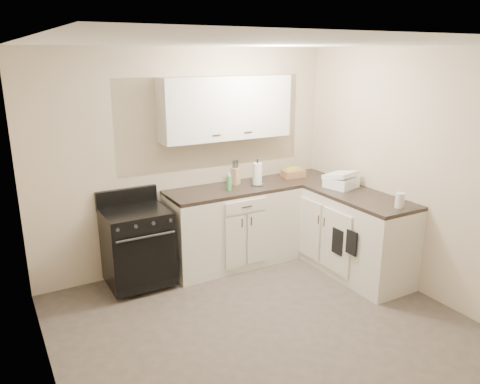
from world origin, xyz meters
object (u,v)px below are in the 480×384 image
knife_block (235,176)px  wicker_basket (293,173)px  paper_towel (257,174)px  stove (138,246)px  countertop_grill (341,182)px

knife_block → wicker_basket: knife_block is taller
paper_towel → knife_block: bearing=143.7°
knife_block → paper_towel: bearing=-60.7°
stove → countertop_grill: countertop_grill is taller
stove → wicker_basket: 2.13m
stove → countertop_grill: size_ratio=2.50×
paper_towel → stove: bearing=179.6°
stove → knife_block: 1.40m
wicker_basket → stove: bearing=-177.7°
stove → wicker_basket: bearing=2.3°
countertop_grill → wicker_basket: bearing=92.7°
paper_towel → wicker_basket: (0.59, 0.09, -0.09)m
knife_block → countertop_grill: (1.00, -0.72, -0.04)m
knife_block → wicker_basket: bearing=-28.7°
stove → paper_towel: (1.48, -0.01, 0.61)m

